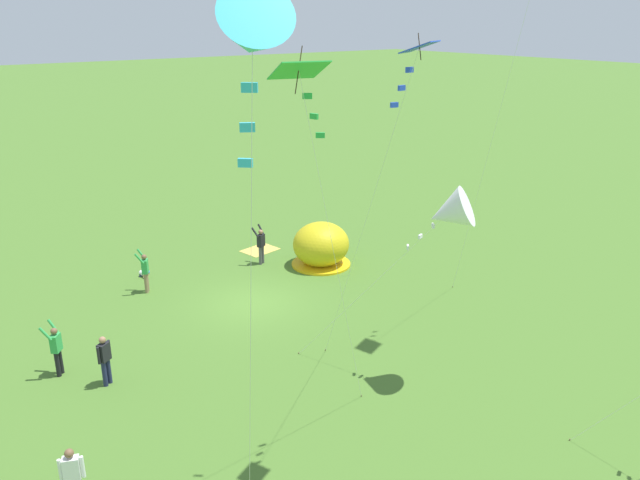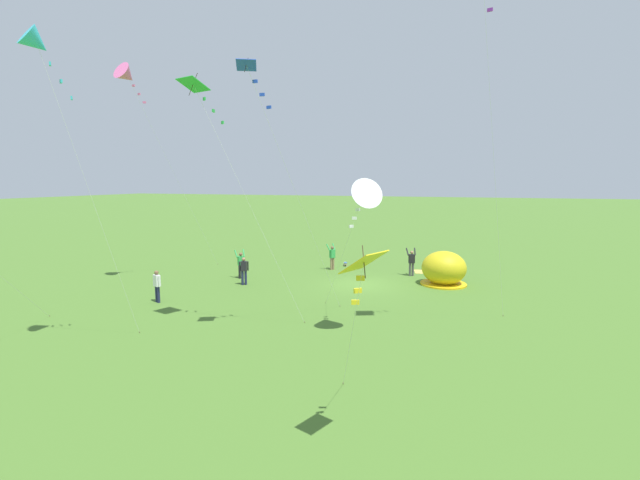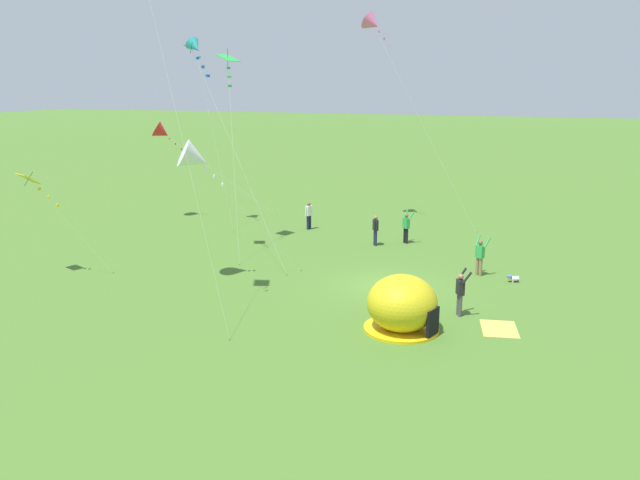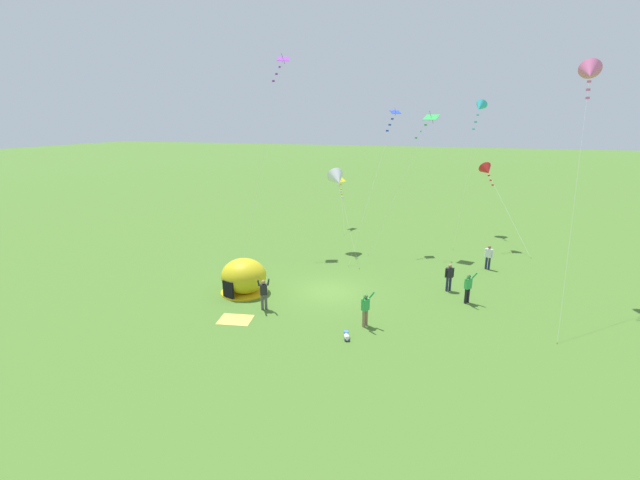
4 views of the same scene
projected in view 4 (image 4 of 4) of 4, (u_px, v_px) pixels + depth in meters
ground_plane at (329, 292)px, 25.92m from camera, size 300.00×300.00×0.00m
popup_tent at (244, 277)px, 25.54m from camera, size 2.81×2.81×2.10m
picnic_blanket at (235, 320)px, 22.27m from camera, size 1.91×1.59×0.01m
toddler_crawling at (347, 336)px, 20.25m from camera, size 0.38×0.55×0.32m
person_strolling at (468, 287)px, 24.04m from camera, size 0.69×0.71×1.89m
person_center_field at (449, 276)px, 25.76m from camera, size 0.52×0.40×1.72m
person_arms_raised at (264, 293)px, 23.20m from camera, size 0.72×0.64×1.89m
person_far_back at (488, 256)px, 29.53m from camera, size 0.55×0.37×1.72m
person_flying_kite at (366, 308)px, 21.32m from camera, size 0.66×0.72×1.89m
kite_cyan at (480, 107)px, 33.37m from camera, size 1.70×3.40×11.59m
kite_pink at (590, 72)px, 22.66m from camera, size 1.81×7.89×13.19m
kite_purple at (281, 66)px, 31.22m from camera, size 2.36×4.76×14.71m
kite_blue at (393, 119)px, 32.11m from camera, size 2.46×6.27×10.88m
kite_red at (487, 170)px, 37.60m from camera, size 4.23×7.42×6.47m
kite_yellow at (340, 181)px, 40.51m from camera, size 1.89×3.78×4.96m
kite_green at (429, 121)px, 31.05m from camera, size 4.48×2.88×10.68m
kite_white at (337, 179)px, 32.70m from camera, size 3.81×4.98×6.51m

